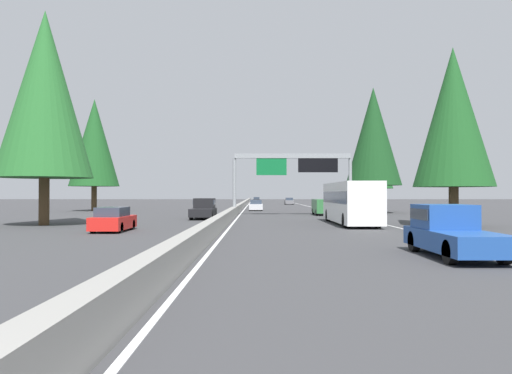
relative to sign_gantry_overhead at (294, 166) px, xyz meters
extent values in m
plane|color=#38383A|center=(7.51, 6.03, -5.21)|extent=(320.00, 320.00, 0.00)
cube|color=gray|center=(27.51, 6.33, -4.76)|extent=(180.00, 0.56, 0.90)
cube|color=silver|center=(17.51, -5.49, -5.21)|extent=(160.00, 0.16, 0.01)
cube|color=silver|center=(17.51, 5.78, -5.21)|extent=(160.00, 0.16, 0.01)
cylinder|color=gray|center=(0.04, 6.33, -2.19)|extent=(0.36, 0.36, 6.05)
cylinder|color=gray|center=(0.04, -5.99, -2.19)|extent=(0.36, 0.36, 6.05)
cube|color=gray|center=(0.04, 0.17, 1.09)|extent=(0.50, 12.32, 0.50)
cube|color=#0C602D|center=(-0.11, 2.39, -0.01)|extent=(0.12, 3.20, 1.90)
cube|color=black|center=(-0.11, -2.54, 0.09)|extent=(0.16, 4.20, 1.50)
cube|color=#1E4793|center=(-35.52, -3.09, -4.60)|extent=(5.60, 2.00, 0.70)
cube|color=#1E4793|center=(-34.51, -3.09, -3.80)|extent=(2.24, 1.84, 0.90)
cube|color=#2D3847|center=(-34.51, -3.09, -3.71)|extent=(2.02, 1.92, 0.41)
cylinder|color=black|center=(-33.67, -2.23, -4.81)|extent=(0.80, 0.28, 0.80)
cylinder|color=black|center=(-33.67, -3.95, -4.81)|extent=(0.80, 0.28, 0.80)
cylinder|color=black|center=(-37.37, -2.23, -4.81)|extent=(0.80, 0.28, 0.80)
cylinder|color=black|center=(-37.37, -3.95, -4.81)|extent=(0.80, 0.28, 0.80)
cube|color=white|center=(-15.86, -3.03, -3.56)|extent=(11.50, 2.50, 2.90)
cube|color=#2D3847|center=(-15.86, -3.03, -3.20)|extent=(11.04, 2.55, 0.84)
cylinder|color=black|center=(-11.83, -1.93, -4.71)|extent=(1.00, 0.30, 1.00)
cylinder|color=black|center=(-11.83, -4.13, -4.71)|extent=(1.00, 0.30, 1.00)
cylinder|color=black|center=(-19.88, -1.93, -4.71)|extent=(1.00, 0.30, 1.00)
cylinder|color=black|center=(-19.88, -4.13, -4.71)|extent=(1.00, 0.30, 1.00)
cube|color=silver|center=(14.94, 4.07, -4.69)|extent=(4.40, 1.80, 0.76)
cube|color=#2D3847|center=(14.72, 4.07, -4.03)|extent=(2.46, 1.51, 0.56)
cylinder|color=black|center=(16.34, 4.86, -4.89)|extent=(0.64, 0.22, 0.64)
cylinder|color=black|center=(16.34, 3.28, -4.89)|extent=(0.64, 0.22, 0.64)
cylinder|color=black|center=(13.53, 4.86, -4.89)|extent=(0.64, 0.22, 0.64)
cylinder|color=black|center=(13.53, 3.28, -4.89)|extent=(0.64, 0.22, 0.64)
cube|color=slate|center=(55.41, -3.03, -4.69)|extent=(4.40, 1.80, 0.76)
cube|color=#2D3847|center=(55.19, -3.03, -4.03)|extent=(2.46, 1.51, 0.56)
cylinder|color=black|center=(56.82, -2.24, -4.89)|extent=(0.64, 0.22, 0.64)
cylinder|color=black|center=(56.82, -3.82, -4.89)|extent=(0.64, 0.22, 0.64)
cylinder|color=black|center=(54.00, -2.24, -4.89)|extent=(0.64, 0.22, 0.64)
cylinder|color=black|center=(54.00, -3.82, -4.89)|extent=(0.64, 0.22, 0.64)
cube|color=black|center=(77.47, 4.01, -4.69)|extent=(4.40, 1.80, 0.76)
cube|color=#2D3847|center=(77.25, 4.01, -4.03)|extent=(2.46, 1.51, 0.56)
cylinder|color=black|center=(78.88, 4.80, -4.89)|extent=(0.64, 0.22, 0.64)
cylinder|color=black|center=(78.88, 3.22, -4.89)|extent=(0.64, 0.22, 0.64)
cylinder|color=black|center=(76.06, 4.80, -4.89)|extent=(0.64, 0.22, 0.64)
cylinder|color=black|center=(76.06, 3.22, -4.89)|extent=(0.64, 0.22, 0.64)
cube|color=#2D6B38|center=(0.48, -3.15, -4.24)|extent=(5.00, 1.95, 1.44)
cube|color=#2D3847|center=(-1.82, -3.15, -3.99)|extent=(0.08, 1.48, 0.56)
cylinder|color=black|center=(2.18, -2.30, -4.86)|extent=(0.70, 0.24, 0.70)
cylinder|color=black|center=(2.18, -4.01, -4.86)|extent=(0.70, 0.24, 0.70)
cylinder|color=black|center=(-1.22, -2.30, -4.86)|extent=(0.70, 0.24, 0.70)
cylinder|color=black|center=(-1.22, -4.01, -4.86)|extent=(0.70, 0.24, 0.70)
cube|color=black|center=(-7.96, 8.78, -4.60)|extent=(5.60, 2.00, 0.70)
cube|color=black|center=(-6.96, 8.78, -3.80)|extent=(2.24, 1.84, 0.90)
cube|color=#2D3847|center=(-6.96, 8.78, -3.71)|extent=(2.02, 1.92, 0.41)
cylinder|color=black|center=(-6.12, 9.64, -4.81)|extent=(0.80, 0.28, 0.80)
cylinder|color=black|center=(-6.12, 7.92, -4.81)|extent=(0.80, 0.28, 0.80)
cylinder|color=black|center=(-9.81, 9.64, -4.81)|extent=(0.80, 0.28, 0.80)
cylinder|color=black|center=(-9.81, 7.92, -4.81)|extent=(0.80, 0.28, 0.80)
cube|color=red|center=(-23.00, 12.62, -4.69)|extent=(4.40, 1.80, 0.76)
cube|color=#2D3847|center=(-23.22, 12.62, -4.03)|extent=(2.46, 1.51, 0.56)
cylinder|color=black|center=(-21.59, 13.41, -4.89)|extent=(0.64, 0.22, 0.64)
cylinder|color=black|center=(-21.59, 11.83, -4.89)|extent=(0.64, 0.22, 0.64)
cylinder|color=black|center=(-24.41, 13.41, -4.89)|extent=(0.64, 0.22, 0.64)
cylinder|color=black|center=(-24.41, 11.83, -4.89)|extent=(0.64, 0.22, 0.64)
cylinder|color=#4C3823|center=(-18.34, -9.78, -3.83)|extent=(0.66, 0.66, 2.76)
cone|color=#194C1E|center=(-18.34, -9.78, 2.43)|extent=(5.52, 5.52, 9.78)
cylinder|color=#4C3823|center=(6.12, -9.87, -3.57)|extent=(0.72, 0.72, 3.28)
cone|color=#143D19|center=(6.12, -9.87, 3.88)|extent=(6.56, 6.56, 11.63)
cylinder|color=#4C3823|center=(12.27, -10.80, -3.73)|extent=(0.68, 0.68, 2.97)
cone|color=#194C1E|center=(12.27, -10.80, 3.03)|extent=(5.94, 5.94, 10.54)
cylinder|color=#4C3823|center=(-17.05, 19.35, -3.50)|extent=(0.74, 0.74, 3.44)
cone|color=#236028|center=(-17.05, 19.35, 4.32)|extent=(6.88, 6.88, 12.19)
cylinder|color=#4C3823|center=(13.80, 25.70, -3.57)|extent=(0.72, 0.72, 3.30)
cone|color=#194C1E|center=(13.80, 25.70, 3.92)|extent=(6.59, 6.59, 11.68)
camera|label=1|loc=(-53.49, 3.95, -2.96)|focal=35.41mm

